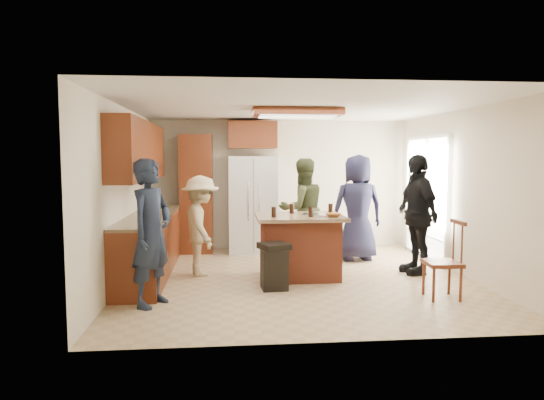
{
  "coord_description": "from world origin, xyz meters",
  "views": [
    {
      "loc": [
        -1.04,
        -6.96,
        1.78
      ],
      "look_at": [
        -0.37,
        0.17,
        1.15
      ],
      "focal_mm": 32.0,
      "sensor_mm": 36.0,
      "label": 1
    }
  ],
  "objects": [
    {
      "name": "person_counter",
      "position": [
        -1.43,
        0.34,
        0.76
      ],
      "size": [
        0.67,
        1.05,
        1.51
      ],
      "primitive_type": "imported",
      "rotation": [
        0.0,
        0.0,
        1.81
      ],
      "color": "tan",
      "rests_on": "ground"
    },
    {
      "name": "kitchen_island",
      "position": [
        0.03,
        0.07,
        0.47
      ],
      "size": [
        1.28,
        1.03,
        0.93
      ],
      "color": "#9E4128",
      "rests_on": "ground"
    },
    {
      "name": "refrigerator",
      "position": [
        -0.55,
        2.12,
        0.9
      ],
      "size": [
        0.9,
        0.76,
        1.8
      ],
      "color": "white",
      "rests_on": "ground"
    },
    {
      "name": "person_behind_left",
      "position": [
        0.27,
        1.31,
        0.88
      ],
      "size": [
        0.97,
        0.75,
        1.77
      ],
      "primitive_type": "imported",
      "rotation": [
        0.0,
        0.0,
        3.43
      ],
      "color": "#3B4427",
      "rests_on": "ground"
    },
    {
      "name": "person_side_right",
      "position": [
        1.86,
        0.15,
        0.92
      ],
      "size": [
        0.65,
        1.12,
        1.83
      ],
      "primitive_type": "imported",
      "rotation": [
        0.0,
        0.0,
        -1.47
      ],
      "color": "black",
      "rests_on": "ground"
    },
    {
      "name": "person_behind_right",
      "position": [
        1.21,
        1.19,
        0.92
      ],
      "size": [
        0.93,
        0.63,
        1.83
      ],
      "primitive_type": "imported",
      "rotation": [
        0.0,
        0.0,
        3.2
      ],
      "color": "#1A1B35",
      "rests_on": "ground"
    },
    {
      "name": "trash_bin",
      "position": [
        -0.4,
        -0.55,
        0.32
      ],
      "size": [
        0.47,
        0.47,
        0.63
      ],
      "color": "black",
      "rests_on": "ground"
    },
    {
      "name": "spindle_chair",
      "position": [
        1.68,
        -1.18,
        0.45
      ],
      "size": [
        0.44,
        0.44,
        0.99
      ],
      "color": "maroon",
      "rests_on": "ground"
    },
    {
      "name": "left_cabinetry",
      "position": [
        -2.24,
        0.4,
        0.96
      ],
      "size": [
        0.64,
        3.0,
        2.3
      ],
      "color": "maroon",
      "rests_on": "ground"
    },
    {
      "name": "back_wall_units",
      "position": [
        -1.33,
        2.2,
        1.38
      ],
      "size": [
        1.8,
        0.6,
        2.45
      ],
      "color": "maroon",
      "rests_on": "ground"
    },
    {
      "name": "room_shell",
      "position": [
        4.37,
        1.64,
        0.87
      ],
      "size": [
        8.0,
        5.2,
        5.0
      ],
      "color": "tan",
      "rests_on": "ground"
    },
    {
      "name": "person_front_left",
      "position": [
        -1.94,
        -1.13,
        0.88
      ],
      "size": [
        0.72,
        0.79,
        1.77
      ],
      "primitive_type": "imported",
      "rotation": [
        0.0,
        0.0,
        1.09
      ],
      "color": "#1B2437",
      "rests_on": "ground"
    },
    {
      "name": "island_items",
      "position": [
        0.27,
        -0.02,
        0.97
      ],
      "size": [
        1.02,
        0.65,
        0.15
      ],
      "color": "silver",
      "rests_on": "kitchen_island"
    }
  ]
}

